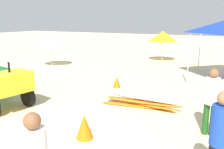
# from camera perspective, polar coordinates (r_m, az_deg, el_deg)

# --- Properties ---
(ground) EXTENTS (80.00, 80.00, 0.00)m
(ground) POSITION_cam_1_polar(r_m,az_deg,el_deg) (6.04, -22.78, -14.60)
(ground) COLOR beige
(surfboard_pile) EXTENTS (2.63, 0.84, 0.40)m
(surfboard_pile) POSITION_cam_1_polar(r_m,az_deg,el_deg) (7.56, 6.97, -6.34)
(surfboard_pile) COLOR orange
(surfboard_pile) RESTS_ON ground
(lifeguard_near_left) EXTENTS (0.32, 0.32, 1.62)m
(lifeguard_near_left) POSITION_cam_1_polar(r_m,az_deg,el_deg) (6.00, 22.77, -5.18)
(lifeguard_near_left) COLOR #194C19
(lifeguard_near_left) RESTS_ON ground
(lifeguard_near_center) EXTENTS (0.32, 0.32, 1.67)m
(lifeguard_near_center) POSITION_cam_1_polar(r_m,az_deg,el_deg) (4.11, 24.58, -13.23)
(lifeguard_near_center) COLOR black
(lifeguard_near_center) RESTS_ON ground
(beach_umbrella_mid) EXTENTS (1.76, 1.76, 1.72)m
(beach_umbrella_mid) POSITION_cam_1_polar(r_m,az_deg,el_deg) (14.46, -14.49, 7.54)
(beach_umbrella_mid) COLOR beige
(beach_umbrella_mid) RESTS_ON ground
(beach_umbrella_far) EXTENTS (1.88, 1.88, 1.97)m
(beach_umbrella_far) POSITION_cam_1_polar(r_m,az_deg,el_deg) (16.02, 12.15, 8.96)
(beach_umbrella_far) COLOR beige
(beach_umbrella_far) RESTS_ON ground
(traffic_cone_near) EXTENTS (0.41, 0.41, 0.58)m
(traffic_cone_near) POSITION_cam_1_polar(r_m,az_deg,el_deg) (5.64, -6.64, -12.31)
(traffic_cone_near) COLOR orange
(traffic_cone_near) RESTS_ON ground
(traffic_cone_far) EXTENTS (0.32, 0.32, 0.46)m
(traffic_cone_far) POSITION_cam_1_polar(r_m,az_deg,el_deg) (9.64, 1.17, -1.80)
(traffic_cone_far) COLOR orange
(traffic_cone_far) RESTS_ON ground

